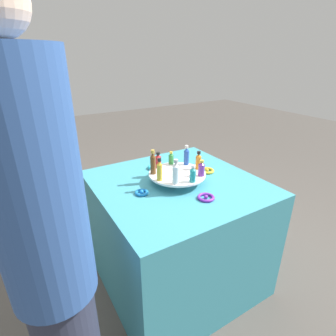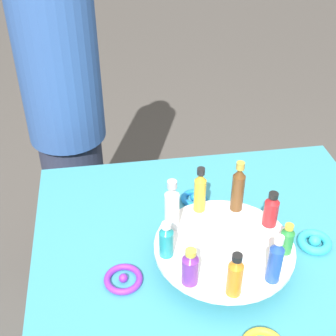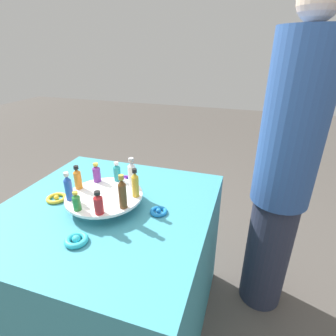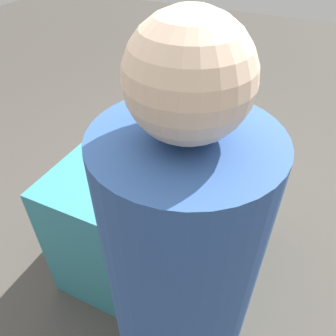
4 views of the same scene
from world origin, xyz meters
name	(u,v)px [view 4 (image 4 of 4)]	position (x,y,z in m)	size (l,w,h in m)	color
ground_plane	(167,256)	(0.00, 0.00, 0.00)	(12.00, 12.00, 0.00)	#4C4742
party_table	(166,215)	(0.00, 0.00, 0.39)	(0.98, 0.98, 0.78)	teal
display_stand	(166,155)	(0.00, 0.00, 0.82)	(0.35, 0.35, 0.06)	white
bottle_green	(144,135)	(-0.04, -0.14, 0.88)	(0.03, 0.03, 0.09)	#288438
bottle_red	(135,144)	(0.06, -0.14, 0.89)	(0.04, 0.04, 0.10)	#B21E23
bottle_brown	(140,152)	(0.13, -0.07, 0.91)	(0.03, 0.03, 0.15)	brown
bottle_gold	(159,161)	(0.14, 0.03, 0.90)	(0.03, 0.03, 0.14)	gold
bottle_clear	(181,158)	(0.09, 0.12, 0.91)	(0.04, 0.04, 0.15)	silver
bottle_teal	(195,152)	(-0.01, 0.15, 0.89)	(0.04, 0.04, 0.10)	teal
bottle_purple	(195,140)	(-0.10, 0.11, 0.88)	(0.04, 0.04, 0.10)	#702D93
bottle_orange	(182,129)	(-0.15, 0.02, 0.89)	(0.03, 0.03, 0.12)	orange
bottle_blue	(162,126)	(-0.12, -0.08, 0.90)	(0.03, 0.03, 0.13)	#234CAD
ribbon_bow_blue	(146,195)	(0.26, 0.02, 0.79)	(0.08, 0.08, 0.02)	blue
ribbon_bow_purple	(217,173)	(-0.02, 0.26, 0.78)	(0.10, 0.10, 0.02)	purple
ribbon_bow_gold	(182,134)	(-0.26, -0.02, 0.79)	(0.10, 0.10, 0.03)	gold
ribbon_bow_teal	(119,150)	(0.02, -0.26, 0.79)	(0.09, 0.09, 0.03)	#2DB7CC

